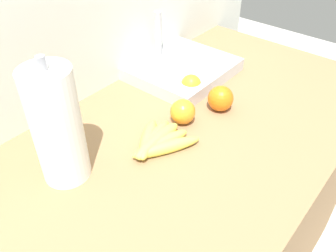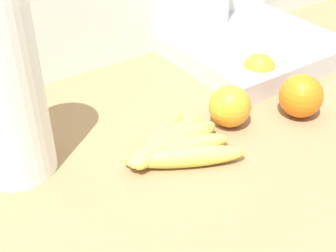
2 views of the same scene
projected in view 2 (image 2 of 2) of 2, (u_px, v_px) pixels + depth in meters
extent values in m
cube|color=silver|center=(94.00, 149.00, 1.14)|extent=(1.97, 0.06, 1.30)
ellipsoid|color=#DDCE4C|center=(183.00, 155.00, 0.72)|extent=(0.18, 0.12, 0.03)
ellipsoid|color=#E9C64C|center=(177.00, 149.00, 0.73)|extent=(0.18, 0.08, 0.04)
ellipsoid|color=#D8C64C|center=(173.00, 143.00, 0.74)|extent=(0.18, 0.05, 0.04)
ellipsoid|color=#E7C64C|center=(168.00, 141.00, 0.74)|extent=(0.18, 0.08, 0.04)
ellipsoid|color=#E7CA4C|center=(160.00, 139.00, 0.75)|extent=(0.16, 0.12, 0.04)
sphere|color=orange|center=(230.00, 106.00, 0.80)|extent=(0.07, 0.07, 0.07)
sphere|color=orange|center=(259.00, 70.00, 0.91)|extent=(0.07, 0.07, 0.07)
sphere|color=orange|center=(301.00, 96.00, 0.82)|extent=(0.08, 0.08, 0.08)
cylinder|color=white|center=(2.00, 87.00, 0.64)|extent=(0.11, 0.11, 0.29)
cylinder|color=gray|center=(0.00, 78.00, 0.63)|extent=(0.02, 0.02, 0.32)
cube|color=#B7BABF|center=(253.00, 47.00, 1.03)|extent=(0.34, 0.30, 0.04)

